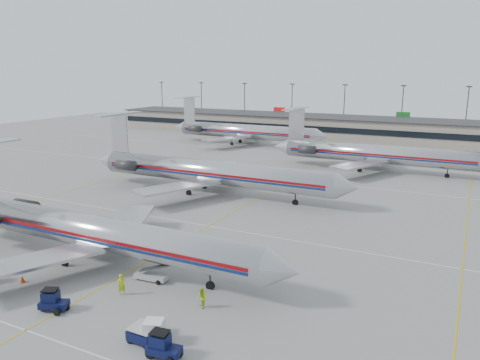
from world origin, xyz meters
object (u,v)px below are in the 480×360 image
Objects in this scene: uld_container at (154,331)px; belt_loader at (152,275)px; jet_second_row at (207,171)px; tug_center at (52,301)px; jet_foreground at (92,231)px.

uld_container is 0.53× the size of belt_loader.
belt_loader is at bearing -68.65° from jet_second_row.
jet_second_row reaches higher than tug_center.
jet_foreground is at bearing 91.56° from tug_center.
jet_foreground is at bearing 125.57° from uld_container.
belt_loader is (12.02, -30.76, -3.09)m from jet_second_row.
tug_center is at bearing -78.34° from jet_second_row.
belt_loader is (3.94, 8.41, -0.32)m from tug_center.
tug_center is 0.66× the size of belt_loader.
jet_second_row is 18.37× the size of tug_center.
jet_second_row reaches higher than jet_foreground.
jet_foreground is 11.31× the size of belt_loader.
jet_second_row is at bearing 105.71° from belt_loader.
jet_second_row reaches higher than uld_container.
tug_center reaches higher than uld_container.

